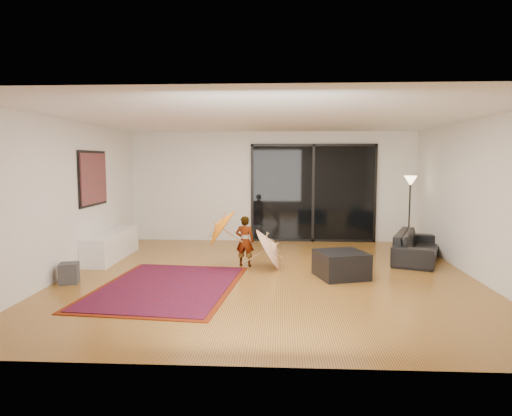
# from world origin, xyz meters

# --- Properties ---
(floor) EXTENTS (7.00, 7.00, 0.00)m
(floor) POSITION_xyz_m (0.00, 0.00, 0.00)
(floor) COLOR #A6712D
(floor) RESTS_ON ground
(ceiling) EXTENTS (7.00, 7.00, 0.00)m
(ceiling) POSITION_xyz_m (0.00, 0.00, 2.70)
(ceiling) COLOR white
(ceiling) RESTS_ON wall_back
(wall_back) EXTENTS (7.00, 0.00, 7.00)m
(wall_back) POSITION_xyz_m (0.00, 3.50, 1.35)
(wall_back) COLOR silver
(wall_back) RESTS_ON floor
(wall_front) EXTENTS (7.00, 0.00, 7.00)m
(wall_front) POSITION_xyz_m (0.00, -3.50, 1.35)
(wall_front) COLOR silver
(wall_front) RESTS_ON floor
(wall_left) EXTENTS (0.00, 7.00, 7.00)m
(wall_left) POSITION_xyz_m (-3.50, 0.00, 1.35)
(wall_left) COLOR silver
(wall_left) RESTS_ON floor
(wall_right) EXTENTS (0.00, 7.00, 7.00)m
(wall_right) POSITION_xyz_m (3.50, 0.00, 1.35)
(wall_right) COLOR silver
(wall_right) RESTS_ON floor
(sliding_door) EXTENTS (3.06, 0.07, 2.40)m
(sliding_door) POSITION_xyz_m (1.00, 3.47, 1.20)
(sliding_door) COLOR black
(sliding_door) RESTS_ON wall_back
(painting) EXTENTS (0.04, 1.28, 1.08)m
(painting) POSITION_xyz_m (-3.46, 1.00, 1.65)
(painting) COLOR black
(painting) RESTS_ON wall_left
(media_console) EXTENTS (0.49, 1.97, 0.55)m
(media_console) POSITION_xyz_m (-3.25, 1.26, 0.27)
(media_console) COLOR white
(media_console) RESTS_ON floor
(speaker) EXTENTS (0.36, 0.36, 0.33)m
(speaker) POSITION_xyz_m (-3.25, -0.63, 0.17)
(speaker) COLOR #424244
(speaker) RESTS_ON floor
(persian_rug) EXTENTS (2.36, 3.11, 0.02)m
(persian_rug) POSITION_xyz_m (-1.59, -0.79, 0.01)
(persian_rug) COLOR #621B08
(persian_rug) RESTS_ON floor
(sofa) EXTENTS (1.43, 2.10, 0.57)m
(sofa) POSITION_xyz_m (2.95, 1.45, 0.29)
(sofa) COLOR black
(sofa) RESTS_ON floor
(ottoman) EXTENTS (0.97, 0.97, 0.45)m
(ottoman) POSITION_xyz_m (1.24, -0.01, 0.22)
(ottoman) COLOR black
(ottoman) RESTS_ON floor
(floor_lamp) EXTENTS (0.28, 0.28, 1.66)m
(floor_lamp) POSITION_xyz_m (3.10, 2.61, 1.31)
(floor_lamp) COLOR black
(floor_lamp) RESTS_ON floor
(child) EXTENTS (0.38, 0.27, 0.96)m
(child) POSITION_xyz_m (-0.47, 0.74, 0.48)
(child) COLOR #999999
(child) RESTS_ON floor
(parasol_orange) EXTENTS (0.61, 0.82, 0.87)m
(parasol_orange) POSITION_xyz_m (-1.02, 0.69, 0.73)
(parasol_orange) COLOR orange
(parasol_orange) RESTS_ON child
(parasol_white) EXTENTS (0.59, 0.83, 0.93)m
(parasol_white) POSITION_xyz_m (0.13, 0.59, 0.50)
(parasol_white) COLOR silver
(parasol_white) RESTS_ON floor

